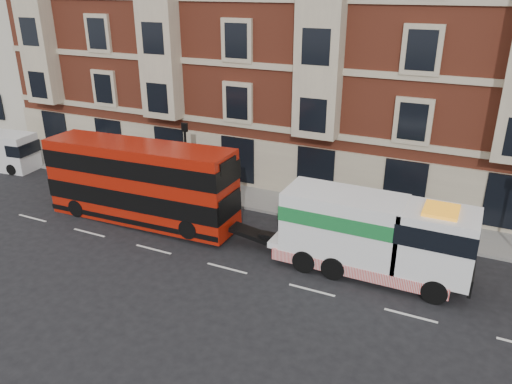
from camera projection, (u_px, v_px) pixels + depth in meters
ground at (227, 268)px, 22.24m from camera, size 120.00×120.00×0.00m
sidewalk at (290, 205)px, 28.46m from camera, size 90.00×3.00×0.15m
victorian_terrace at (347, 13)px, 30.65m from camera, size 45.00×12.00×20.40m
lamp_post_west at (186, 154)px, 28.76m from camera, size 0.35×0.15×4.35m
double_decker_bus at (140, 181)px, 25.84m from camera, size 10.58×2.43×4.28m
tow_truck at (370, 235)px, 21.21m from camera, size 8.47×2.50×3.53m
box_van at (1, 151)px, 33.95m from camera, size 5.00×2.50×2.50m
pedestrian at (88, 158)px, 33.57m from camera, size 0.66×0.58×1.51m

